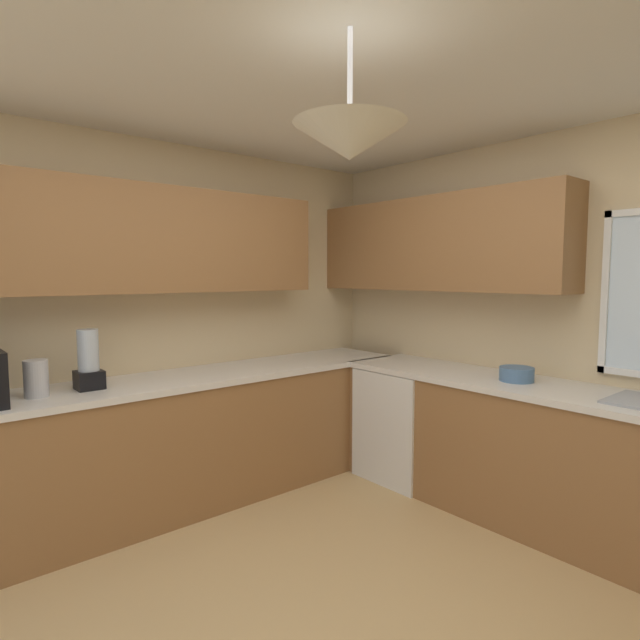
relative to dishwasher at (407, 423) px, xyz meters
The scene contains 7 objects.
room_shell 1.86m from the dishwasher, 59.35° to the right, with size 4.21×4.09×2.56m.
counter_run_left 1.77m from the dishwasher, 111.85° to the right, with size 0.65×3.70×0.89m.
counter_run_back 1.28m from the dishwasher, ahead, with size 3.30×0.65×0.89m.
dishwasher is the anchor object (origin of this frame).
kettle 2.57m from the dishwasher, 104.79° to the right, with size 0.13×0.13×0.21m, color #B7B7BC.
bowl 1.02m from the dishwasher, ahead, with size 0.21×0.21×0.09m, color #4C7099.
blender_appliance 2.32m from the dishwasher, 107.16° to the right, with size 0.15×0.15×0.36m.
Camera 1 is at (1.47, -1.39, 1.57)m, focal length 28.79 mm.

